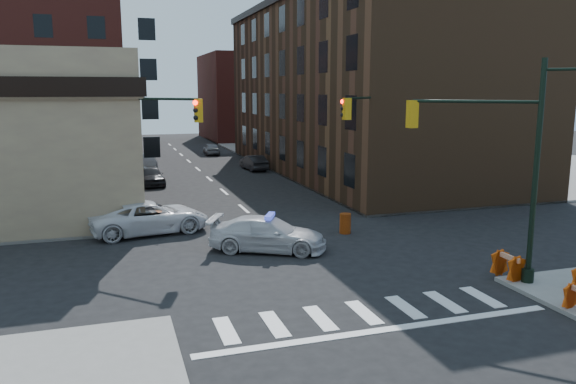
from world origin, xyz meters
TOP-DOWN VIEW (x-y plane):
  - ground at (0.00, 0.00)m, footprint 140.00×140.00m
  - sidewalk_ne at (23.00, 32.75)m, footprint 34.00×54.50m
  - commercial_row_ne at (13.00, 22.50)m, footprint 14.00×34.00m
  - filler_nw at (-16.00, 62.00)m, footprint 20.00×18.00m
  - filler_ne at (14.00, 58.00)m, footprint 16.00×16.00m
  - signal_pole_se at (6.04, -5.52)m, footprint 5.40×5.27m
  - signal_pole_nw at (-5.85, 5.34)m, footprint 3.58×3.67m
  - signal_pole_ne at (5.84, 5.35)m, footprint 3.67×3.58m
  - tree_ne_near at (7.50, 26.00)m, footprint 3.00×3.00m
  - tree_ne_far at (7.50, 34.00)m, footprint 3.00×3.00m
  - police_car at (-1.02, 0.98)m, footprint 5.61×4.21m
  - pickup at (-5.80, 5.80)m, footprint 6.20×3.62m
  - parked_car_wnear at (-4.68, 20.46)m, footprint 2.06×4.35m
  - parked_car_wfar at (-4.41, 30.04)m, footprint 1.84×4.10m
  - parked_car_wdeep at (-5.34, 46.73)m, footprint 2.41×4.94m
  - parked_car_enear at (4.68, 25.90)m, footprint 1.75×4.16m
  - parked_car_efar at (3.23, 39.14)m, footprint 1.75×3.94m
  - pedestrian_a at (-10.54, 7.17)m, footprint 0.78×0.70m
  - pedestrian_b at (-11.40, 7.70)m, footprint 0.88×0.72m
  - pedestrian_c at (-12.01, 6.00)m, footprint 1.00×1.16m
  - barrel_road at (3.49, 2.76)m, footprint 0.69×0.69m
  - barrel_bank at (-5.50, 5.60)m, footprint 0.75×0.75m
  - barricade_se_a at (6.40, -5.70)m, footprint 0.64×1.22m
  - barricade_nw_a at (-7.67, 6.00)m, footprint 1.28×0.80m
  - barricade_nw_b at (-9.69, 6.24)m, footprint 1.29×0.82m

SIDE VIEW (x-z plane):
  - ground at x=0.00m, z-range 0.00..0.00m
  - sidewalk_ne at x=23.00m, z-range 0.00..0.15m
  - barrel_road at x=3.49m, z-range 0.00..1.00m
  - barrel_bank at x=-5.50m, z-range 0.00..1.10m
  - barricade_nw_b at x=-9.69m, z-range 0.15..1.04m
  - barricade_nw_a at x=-7.67m, z-range 0.15..1.05m
  - barricade_se_a at x=6.40m, z-range 0.15..1.05m
  - parked_car_wfar at x=-4.41m, z-range 0.00..1.31m
  - parked_car_efar at x=3.23m, z-range 0.00..1.32m
  - parked_car_enear at x=4.68m, z-range 0.00..1.34m
  - parked_car_wdeep at x=-5.34m, z-range 0.00..1.38m
  - parked_car_wnear at x=-4.68m, z-range 0.00..1.44m
  - police_car at x=-1.02m, z-range 0.00..1.51m
  - pickup at x=-5.80m, z-range 0.00..1.62m
  - pedestrian_b at x=-11.40m, z-range 0.15..1.84m
  - pedestrian_a at x=-10.54m, z-range 0.15..1.94m
  - pedestrian_c at x=-12.01m, z-range 0.15..2.02m
  - tree_ne_near at x=7.50m, z-range 1.06..5.91m
  - tree_ne_far at x=7.50m, z-range 1.06..5.91m
  - signal_pole_nw at x=-5.85m, z-range 0.34..8.34m
  - signal_pole_ne at x=5.84m, z-range 0.34..8.34m
  - signal_pole_se at x=6.04m, z-range 0.61..8.61m
  - filler_ne at x=14.00m, z-range 0.00..12.00m
  - commercial_row_ne at x=13.00m, z-range 0.00..14.00m
  - filler_nw at x=-16.00m, z-range 0.00..16.00m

